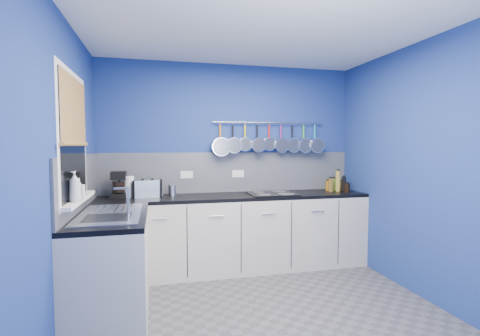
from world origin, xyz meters
name	(u,v)px	position (x,y,z in m)	size (l,w,h in m)	color
floor	(266,317)	(0.00, 0.00, -0.01)	(3.20, 3.00, 0.02)	#47474C
ceiling	(267,22)	(0.00, 0.00, 2.51)	(3.20, 3.00, 0.02)	white
wall_back	(230,164)	(0.00, 1.51, 1.25)	(3.20, 0.02, 2.50)	navy
wall_front	(373,200)	(0.00, -1.51, 1.25)	(3.20, 0.02, 2.50)	navy
wall_left	(60,177)	(-1.61, 0.00, 1.25)	(0.02, 3.00, 2.50)	navy
wall_right	(426,170)	(1.61, 0.00, 1.25)	(0.02, 3.00, 2.50)	navy
backsplash_back	(230,172)	(0.00, 1.49, 1.15)	(3.20, 0.02, 0.50)	gray
backsplash_left	(81,182)	(-1.59, 0.60, 1.15)	(0.02, 1.80, 0.50)	gray
cabinet_run_back	(235,234)	(0.00, 1.20, 0.43)	(3.20, 0.60, 0.86)	beige
worktop_back	(235,197)	(0.00, 1.20, 0.88)	(3.20, 0.60, 0.04)	black
cabinet_run_left	(112,268)	(-1.30, 0.30, 0.43)	(0.60, 1.20, 0.86)	beige
worktop_left	(110,217)	(-1.30, 0.30, 0.88)	(0.60, 1.20, 0.04)	black
window_frame	(73,138)	(-1.58, 0.30, 1.55)	(0.01, 1.00, 1.10)	white
window_glass	(74,138)	(-1.57, 0.30, 1.55)	(0.01, 0.90, 1.00)	black
bamboo_blind	(74,110)	(-1.56, 0.30, 1.77)	(0.01, 0.90, 0.55)	olive
window_sill	(78,200)	(-1.55, 0.30, 1.04)	(0.10, 0.98, 0.03)	white
sink_unit	(110,214)	(-1.30, 0.30, 0.90)	(0.50, 0.95, 0.01)	silver
mixer_tap	(128,202)	(-1.14, 0.12, 1.03)	(0.12, 0.08, 0.26)	silver
socket_left	(187,175)	(-0.55, 1.48, 1.13)	(0.15, 0.01, 0.09)	white
socket_right	(238,174)	(0.10, 1.48, 1.13)	(0.15, 0.01, 0.09)	white
pot_rail	(269,123)	(0.50, 1.45, 1.78)	(0.02, 0.02, 1.45)	silver
soap_bottle_a	(75,187)	(-1.53, 0.08, 1.17)	(0.09, 0.09, 0.24)	white
soap_bottle_b	(79,188)	(-1.53, 0.23, 1.14)	(0.08, 0.08, 0.17)	white
paper_towel	(129,187)	(-1.21, 1.28, 1.02)	(0.11, 0.11, 0.24)	white
coffee_maker	(119,185)	(-1.32, 1.25, 1.05)	(0.17, 0.19, 0.30)	black
toaster	(148,188)	(-1.01, 1.28, 1.00)	(0.31, 0.17, 0.20)	silver
canister	(172,190)	(-0.73, 1.32, 0.96)	(0.09, 0.09, 0.13)	silver
hob	(272,194)	(0.45, 1.17, 0.91)	(0.56, 0.49, 0.01)	black
pan_0	(220,139)	(-0.14, 1.44, 1.57)	(0.23, 0.11, 0.42)	silver
pan_1	(233,138)	(0.02, 1.44, 1.59)	(0.20, 0.10, 0.39)	silver
pan_2	(245,137)	(0.18, 1.44, 1.60)	(0.17, 0.06, 0.36)	silver
pan_3	(257,137)	(0.34, 1.44, 1.59)	(0.19, 0.11, 0.38)	silver
pan_4	(269,137)	(0.50, 1.44, 1.60)	(0.17, 0.06, 0.36)	silver
pan_5	(281,138)	(0.66, 1.44, 1.59)	(0.19, 0.09, 0.38)	silver
pan_6	(292,138)	(0.82, 1.44, 1.59)	(0.20, 0.09, 0.39)	silver
pan_7	(304,138)	(0.98, 1.44, 1.59)	(0.20, 0.10, 0.39)	silver
pan_8	(315,138)	(1.14, 1.44, 1.58)	(0.20, 0.12, 0.39)	silver
condiment_0	(340,185)	(1.46, 1.33, 0.96)	(0.07, 0.07, 0.12)	brown
condiment_1	(334,184)	(1.37, 1.32, 0.98)	(0.06, 0.06, 0.16)	#3F721E
condiment_2	(328,186)	(1.27, 1.32, 0.96)	(0.06, 0.06, 0.13)	#8C5914
condiment_3	(344,184)	(1.44, 1.21, 0.99)	(0.05, 0.05, 0.18)	black
condiment_4	(338,181)	(1.36, 1.21, 1.03)	(0.06, 0.06, 0.26)	olive
condiment_5	(331,185)	(1.26, 1.21, 0.98)	(0.06, 0.06, 0.17)	brown
condiment_6	(347,188)	(1.44, 1.13, 0.95)	(0.07, 0.07, 0.11)	black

